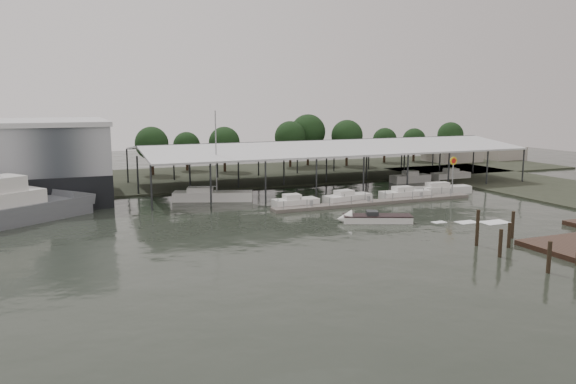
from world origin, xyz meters
name	(u,v)px	position (x,y,z in m)	size (l,w,h in m)	color
ground	(299,231)	(0.00, 0.00, 0.00)	(200.00, 200.00, 0.00)	#232921
land_strip_far	(199,177)	(0.00, 42.00, 0.10)	(140.00, 30.00, 0.30)	#313628
land_strip_east	(551,189)	(45.00, 10.00, 0.10)	(20.00, 60.00, 0.30)	#313628
storage_warehouse	(8,161)	(-28.00, 29.94, 5.29)	(24.50, 20.50, 10.50)	#A0A4AA
covered_boat_shed	(327,145)	(17.00, 28.00, 6.13)	(58.24, 24.00, 6.96)	silver
floating_dock	(375,202)	(15.00, 10.00, 0.20)	(28.00, 2.00, 1.40)	#605A54
shell_fuel_sign	(453,169)	(27.00, 9.99, 3.93)	(1.10, 0.18, 5.55)	gray
distant_commercial_buildings	(468,153)	(59.03, 44.69, 1.84)	(22.00, 8.00, 4.00)	gray
grey_trawler	(12,209)	(-26.93, 15.28, 1.58)	(17.27, 13.94, 8.84)	slate
white_sailboat	(212,196)	(-3.69, 20.20, 0.64)	(10.56, 6.07, 11.93)	silver
speedboat_underway	(371,219)	(8.83, 0.74, 0.39)	(18.04, 8.87, 2.00)	silver
moored_cruiser_0	(295,202)	(4.64, 11.84, 0.61)	(5.66, 2.31, 1.70)	silver
moored_cruiser_1	(347,198)	(12.02, 12.08, 0.61)	(6.75, 3.35, 1.70)	silver
moored_cruiser_2	(405,194)	(20.70, 11.83, 0.61)	(7.14, 2.27, 1.70)	silver
moored_cruiser_3	(440,189)	(27.44, 13.16, 0.61)	(9.00, 3.27, 1.70)	silver
mooring_pilings	(518,242)	(14.05, -14.89, 1.04)	(6.15, 9.79, 3.89)	#312618
horizon_tree_line	(310,138)	(23.49, 48.42, 5.81)	(69.51, 10.20, 10.29)	black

